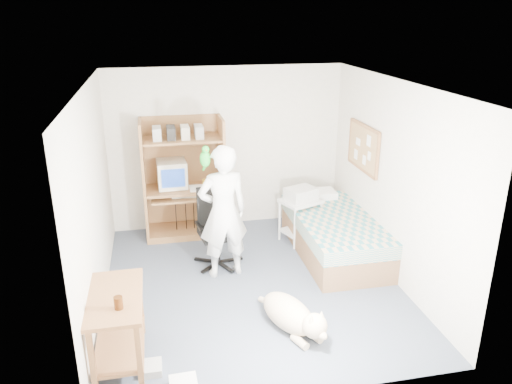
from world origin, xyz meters
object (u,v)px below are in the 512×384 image
bed (334,234)px  office_chair (216,238)px  side_desk (117,319)px  person (223,212)px  computer_hutch (184,183)px  printer_cart (300,214)px  dog (292,315)px

bed → office_chair: size_ratio=1.93×
side_desk → bed: bearing=32.5°
side_desk → office_chair: office_chair is taller
person → computer_hutch: bearing=-82.6°
office_chair → printer_cart: (1.31, 0.46, 0.06)m
computer_hutch → bed: size_ratio=0.89×
computer_hutch → person: (0.40, -1.40, 0.05)m
computer_hutch → printer_cart: size_ratio=2.70×
bed → office_chair: (-1.66, 0.03, 0.09)m
person → bed: bearing=-178.7°
side_desk → printer_cart: size_ratio=1.50×
side_desk → office_chair: size_ratio=0.95×
person → dog: (0.54, -1.37, -0.68)m
office_chair → side_desk: bearing=-131.1°
computer_hutch → side_desk: computer_hutch is taller
person → dog: person is taller
bed → dog: (-1.07, -1.65, -0.10)m
dog → printer_cart: printer_cart is taller
computer_hutch → dog: computer_hutch is taller
office_chair → printer_cart: 1.39m
side_desk → person: size_ratio=0.57×
computer_hutch → person: size_ratio=1.03×
computer_hutch → printer_cart: bearing=-20.9°
bed → printer_cart: (-0.35, 0.49, 0.15)m
bed → printer_cart: bed is taller
person → dog: bearing=102.9°
dog → side_desk: bearing=162.5°
bed → computer_hutch: bearing=150.7°
bed → person: (-1.60, -0.27, 0.58)m
computer_hutch → dog: (0.93, -2.77, -0.63)m
side_desk → person: person is taller
computer_hutch → side_desk: bearing=-106.1°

